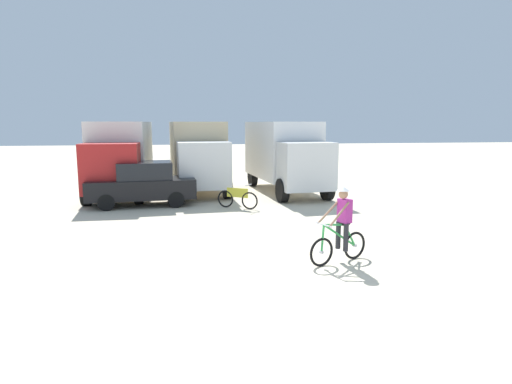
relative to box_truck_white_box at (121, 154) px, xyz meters
The scene contains 7 objects.
ground_plane 12.61m from the box_truck_white_box, 68.28° to the right, with size 120.00×120.00×0.00m, color beige.
box_truck_white_box is the anchor object (origin of this frame).
box_truck_tan_camper 3.59m from the box_truck_white_box, 11.31° to the left, with size 2.83×6.90×3.35m.
box_truck_avon_van 7.67m from the box_truck_white_box, ahead, with size 3.02×6.95×3.35m.
sedan_parked 3.43m from the box_truck_white_box, 67.88° to the right, with size 4.34×2.12×1.76m.
cyclist_orange_shirt 13.04m from the box_truck_white_box, 59.65° to the right, with size 1.61×0.80×1.82m.
bicycle_spare 6.66m from the box_truck_white_box, 40.81° to the right, with size 1.48×0.99×0.97m.
Camera 1 is at (-1.58, -9.15, 3.27)m, focal length 30.43 mm.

